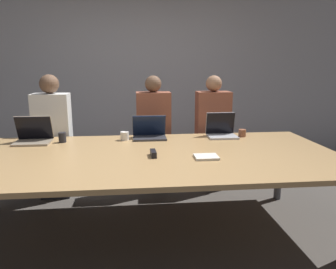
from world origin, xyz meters
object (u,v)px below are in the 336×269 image
person_far_right (212,135)px  person_far_center (154,136)px  laptop_far_left (33,135)px  cup_far_right (242,133)px  stapler (153,153)px  person_far_left (53,139)px  laptop_far_center (149,132)px  cup_far_center (125,136)px  cup_far_left (62,137)px  laptop_far_right (221,130)px

person_far_right → person_far_center: bearing=-179.8°
person_far_center → laptop_far_left: bearing=-157.9°
cup_far_right → laptop_far_left: (-2.17, -0.05, 0.04)m
cup_far_right → stapler: 1.21m
cup_far_right → person_far_left: size_ratio=0.06×
person_far_center → laptop_far_center: bearing=-99.3°
laptop_far_center → person_far_left: person_far_left is taller
person_far_center → cup_far_right: (0.94, -0.46, 0.12)m
person_far_right → person_far_left: (-1.87, -0.07, 0.01)m
cup_far_center → person_far_center: bearing=56.1°
cup_far_left → laptop_far_right: bearing=3.3°
cup_far_right → laptop_far_left: laptop_far_left is taller
cup_far_left → cup_far_center: bearing=3.0°
person_far_left → laptop_far_right: bearing=-10.8°
laptop_far_left → stapler: laptop_far_left is taller
laptop_far_left → cup_far_left: laptop_far_left is taller
cup_far_center → stapler: 0.69m
person_far_center → cup_far_center: person_far_center is taller
laptop_far_center → laptop_far_left: (-1.17, -0.07, 0.01)m
person_far_right → laptop_far_left: (-1.96, -0.51, 0.16)m
laptop_far_center → laptop_far_left: size_ratio=1.00×
cup_far_center → cup_far_left: size_ratio=0.88×
laptop_far_right → stapler: laptop_far_right is taller
person_far_left → person_far_center: bearing=3.6°
person_far_right → cup_far_left: size_ratio=13.89×
person_far_right → cup_far_right: person_far_right is taller
person_far_left → cup_far_left: 0.51m
person_far_center → cup_far_left: 1.09m
laptop_far_left → stapler: size_ratio=2.32×
person_far_center → cup_far_center: size_ratio=15.86×
person_far_left → stapler: person_far_left is taller
person_far_center → person_far_left: (-1.15, -0.07, 0.01)m
laptop_far_center → cup_far_center: 0.27m
cup_far_center → cup_far_right: (1.27, 0.04, -0.00)m
laptop_far_left → person_far_left: 0.46m
person_far_left → laptop_far_left: bearing=-101.2°
stapler → laptop_far_right: bearing=39.3°
laptop_far_right → person_far_center: bearing=148.9°
cup_far_center → laptop_far_left: laptop_far_left is taller
laptop_far_right → person_far_left: size_ratio=0.22×
laptop_far_center → stapler: size_ratio=2.32×
laptop_far_right → laptop_far_left: bearing=-177.8°
laptop_far_right → laptop_far_left: 1.95m
laptop_far_center → cup_far_center: laptop_far_center is taller
laptop_far_center → person_far_center: size_ratio=0.25×
person_far_left → cup_far_right: bearing=-10.5°
person_far_right → laptop_far_center: bearing=-151.3°
laptop_far_left → cup_far_left: bearing=-4.3°
laptop_far_center → stapler: laptop_far_center is taller
laptop_far_right → stapler: size_ratio=2.07×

